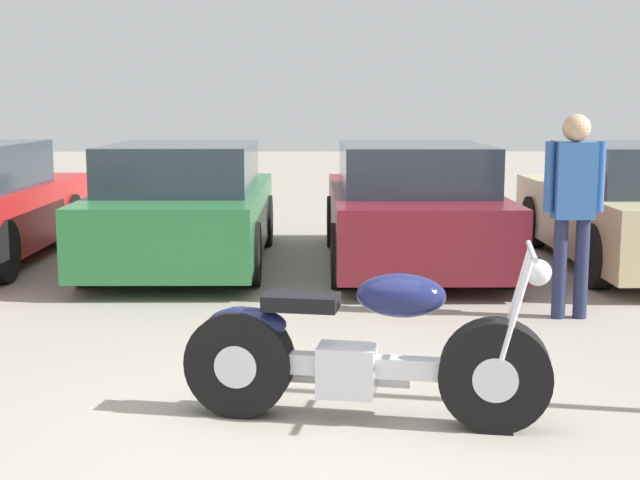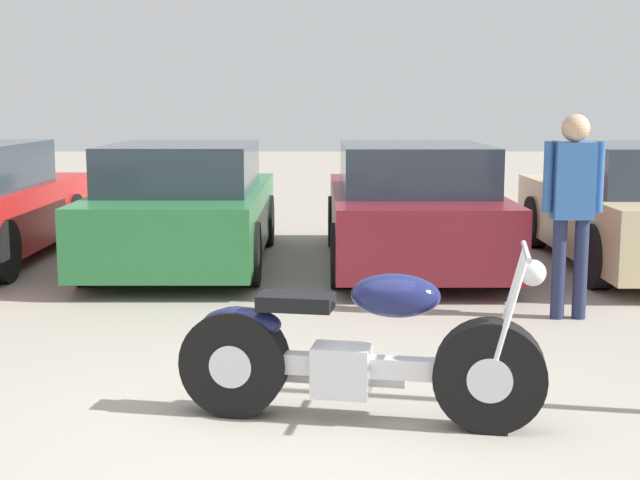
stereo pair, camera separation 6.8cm
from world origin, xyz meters
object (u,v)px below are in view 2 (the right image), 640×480
at_px(motorcycle, 357,354).
at_px(parked_car_maroon, 414,208).
at_px(person_standing, 576,198).
at_px(parked_car_green, 189,207).

bearing_deg(motorcycle, parked_car_maroon, 80.61).
relative_size(motorcycle, parked_car_maroon, 0.51).
xyz_separation_m(motorcycle, person_standing, (1.97, 2.55, 0.65)).
height_order(parked_car_green, person_standing, person_standing).
bearing_deg(parked_car_maroon, parked_car_green, 178.01).
distance_m(parked_car_maroon, person_standing, 2.83).
relative_size(parked_car_green, person_standing, 2.40).
relative_size(motorcycle, person_standing, 1.22).
distance_m(parked_car_green, parked_car_maroon, 2.61).
height_order(motorcycle, parked_car_maroon, parked_car_maroon).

